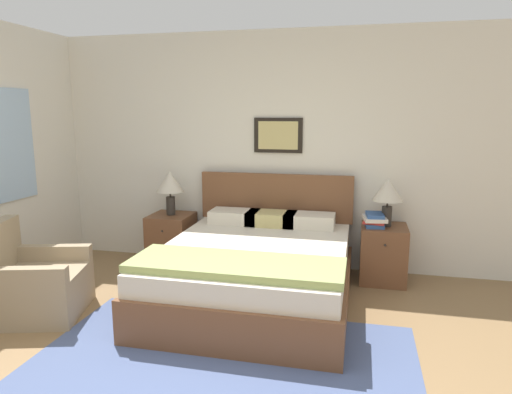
# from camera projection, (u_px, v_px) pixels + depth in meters

# --- Properties ---
(wall_back) EXTENTS (7.22, 0.09, 2.60)m
(wall_back) POSITION_uv_depth(u_px,v_px,m) (268.00, 151.00, 5.10)
(wall_back) COLOR silver
(wall_back) RESTS_ON ground_plane
(area_rug_main) EXTENTS (2.70, 1.54, 0.01)m
(area_rug_main) POSITION_uv_depth(u_px,v_px,m) (225.00, 357.00, 3.26)
(area_rug_main) COLOR #47567F
(area_rug_main) RESTS_ON ground_plane
(bed) EXTENTS (1.69, 2.07, 1.06)m
(bed) POSITION_uv_depth(u_px,v_px,m) (256.00, 269.00, 4.21)
(bed) COLOR brown
(bed) RESTS_ON ground_plane
(armchair) EXTENTS (0.93, 0.89, 0.81)m
(armchair) POSITION_uv_depth(u_px,v_px,m) (31.00, 285.00, 3.93)
(armchair) COLOR #998466
(armchair) RESTS_ON ground_plane
(nightstand_near_window) EXTENTS (0.46, 0.50, 0.59)m
(nightstand_near_window) POSITION_uv_depth(u_px,v_px,m) (172.00, 240.00, 5.21)
(nightstand_near_window) COLOR brown
(nightstand_near_window) RESTS_ON ground_plane
(nightstand_by_door) EXTENTS (0.46, 0.50, 0.59)m
(nightstand_by_door) POSITION_uv_depth(u_px,v_px,m) (383.00, 254.00, 4.70)
(nightstand_by_door) COLOR brown
(nightstand_by_door) RESTS_ON ground_plane
(table_lamp_near_window) EXTENTS (0.31, 0.31, 0.50)m
(table_lamp_near_window) POSITION_uv_depth(u_px,v_px,m) (170.00, 184.00, 5.10)
(table_lamp_near_window) COLOR #2D2823
(table_lamp_near_window) RESTS_ON nightstand_near_window
(table_lamp_by_door) EXTENTS (0.31, 0.31, 0.50)m
(table_lamp_by_door) POSITION_uv_depth(u_px,v_px,m) (388.00, 192.00, 4.58)
(table_lamp_by_door) COLOR #2D2823
(table_lamp_by_door) RESTS_ON nightstand_by_door
(book_thick_bottom) EXTENTS (0.20, 0.24, 0.04)m
(book_thick_bottom) POSITION_uv_depth(u_px,v_px,m) (374.00, 225.00, 4.62)
(book_thick_bottom) COLOR #335693
(book_thick_bottom) RESTS_ON nightstand_by_door
(book_hardcover_middle) EXTENTS (0.24, 0.24, 0.03)m
(book_hardcover_middle) POSITION_uv_depth(u_px,v_px,m) (374.00, 222.00, 4.61)
(book_hardcover_middle) COLOR #B7332D
(book_hardcover_middle) RESTS_ON book_thick_bottom
(book_novel_upper) EXTENTS (0.25, 0.30, 0.04)m
(book_novel_upper) POSITION_uv_depth(u_px,v_px,m) (375.00, 219.00, 4.60)
(book_novel_upper) COLOR silver
(book_novel_upper) RESTS_ON book_hardcover_middle
(book_slim_near_top) EXTENTS (0.19, 0.27, 0.04)m
(book_slim_near_top) POSITION_uv_depth(u_px,v_px,m) (375.00, 215.00, 4.60)
(book_slim_near_top) COLOR #335693
(book_slim_near_top) RESTS_ON book_novel_upper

